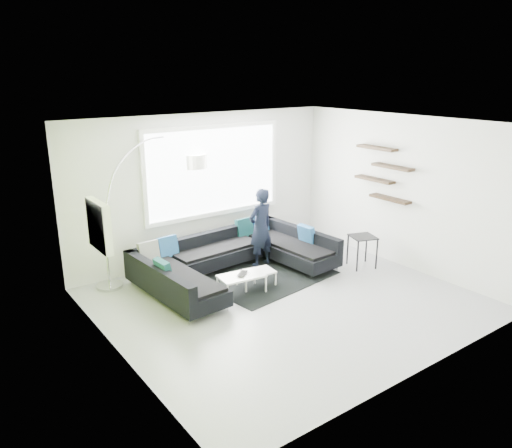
{
  "coord_description": "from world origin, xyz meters",
  "views": [
    {
      "loc": [
        -4.68,
        -5.62,
        3.53
      ],
      "look_at": [
        0.06,
        0.9,
        1.05
      ],
      "focal_mm": 35.0,
      "sensor_mm": 36.0,
      "label": 1
    }
  ],
  "objects": [
    {
      "name": "side_table",
      "position": [
        2.07,
        0.29,
        0.3
      ],
      "size": [
        0.56,
        0.56,
        0.6
      ],
      "primitive_type": "cube",
      "rotation": [
        0.0,
        0.0,
        -0.33
      ],
      "color": "black",
      "rests_on": "ground"
    },
    {
      "name": "coffee_table",
      "position": [
        -0.23,
        0.7,
        0.16
      ],
      "size": [
        1.02,
        0.67,
        0.32
      ],
      "primitive_type": "cube",
      "rotation": [
        0.0,
        0.0,
        -0.12
      ],
      "color": "white",
      "rests_on": "ground"
    },
    {
      "name": "room_shell",
      "position": [
        0.04,
        0.21,
        1.81
      ],
      "size": [
        5.54,
        5.04,
        2.82
      ],
      "color": "silver",
      "rests_on": "ground"
    },
    {
      "name": "rug",
      "position": [
        0.32,
        0.95,
        0.01
      ],
      "size": [
        2.42,
        1.9,
        0.01
      ],
      "primitive_type": "cube",
      "rotation": [
        0.0,
        0.0,
        0.13
      ],
      "color": "black",
      "rests_on": "ground"
    },
    {
      "name": "laptop",
      "position": [
        -0.36,
        0.64,
        0.33
      ],
      "size": [
        0.49,
        0.48,
        0.02
      ],
      "primitive_type": "imported",
      "rotation": [
        0.0,
        0.0,
        0.7
      ],
      "color": "black",
      "rests_on": "coffee_table"
    },
    {
      "name": "person",
      "position": [
        0.58,
        1.47,
        0.74
      ],
      "size": [
        0.63,
        0.49,
        1.49
      ],
      "primitive_type": "imported",
      "rotation": [
        0.0,
        0.0,
        3.27
      ],
      "color": "black",
      "rests_on": "ground"
    },
    {
      "name": "ground",
      "position": [
        0.0,
        0.0,
        0.0
      ],
      "size": [
        5.5,
        5.5,
        0.0
      ],
      "primitive_type": "plane",
      "color": "gray",
      "rests_on": "ground"
    },
    {
      "name": "arc_lamp",
      "position": [
        -2.1,
        2.17,
        1.22
      ],
      "size": [
        2.4,
        1.23,
        2.44
      ],
      "primitive_type": null,
      "rotation": [
        0.0,
        0.0,
        0.16
      ],
      "color": "silver",
      "rests_on": "ground"
    },
    {
      "name": "sectional_sofa",
      "position": [
        -0.11,
        1.24,
        0.32
      ],
      "size": [
        3.45,
        2.28,
        0.72
      ],
      "rotation": [
        0.0,
        0.0,
        0.07
      ],
      "color": "black",
      "rests_on": "ground"
    }
  ]
}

